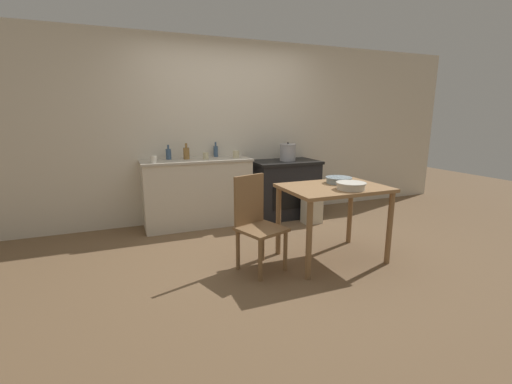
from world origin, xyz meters
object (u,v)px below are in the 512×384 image
stock_pot (288,152)px  bottle_mid_left (216,151)px  flour_sack (312,209)px  bottle_left (169,154)px  work_table (334,198)px  mixing_bowl_large (339,180)px  cup_center_right (206,156)px  mixing_bowl_small (351,185)px  cup_center_left (236,154)px  stove (284,188)px  cup_center (154,159)px  bottle_far_left (186,153)px  chair (256,221)px

stock_pot → bottle_mid_left: bearing=166.1°
flour_sack → bottle_left: 2.12m
work_table → flour_sack: (0.46, 1.16, -0.47)m
mixing_bowl_large → cup_center_right: bearing=125.4°
mixing_bowl_small → cup_center_left: (-0.56, 1.83, 0.14)m
mixing_bowl_small → stove: bearing=83.8°
cup_center_right → stove: bearing=0.3°
stove → cup_center: (-1.88, -0.12, 0.54)m
bottle_left → cup_center_right: bottle_left is taller
bottle_left → cup_center_right: size_ratio=2.10×
work_table → bottle_mid_left: size_ratio=4.96×
mixing_bowl_large → flour_sack: bearing=72.9°
mixing_bowl_small → stock_pot: bearing=82.6°
work_table → bottle_far_left: bottle_far_left is taller
stove → chair: 1.88m
work_table → cup_center: size_ratio=11.74×
work_table → cup_center_left: cup_center_left is taller
bottle_far_left → work_table: bearing=-56.0°
cup_center_right → stock_pot: bearing=-0.6°
mixing_bowl_small → bottle_far_left: bearing=122.5°
bottle_mid_left → cup_center_left: bearing=-45.8°
stove → mixing_bowl_large: (-0.12, -1.51, 0.40)m
mixing_bowl_small → cup_center_left: size_ratio=2.92×
mixing_bowl_large → bottle_mid_left: (-0.87, 1.75, 0.17)m
mixing_bowl_large → stove: bearing=85.5°
mixing_bowl_large → bottle_far_left: 2.09m
bottle_mid_left → cup_center_left: 0.33m
work_table → chair: chair is taller
stock_pot → mixing_bowl_large: size_ratio=0.98×
flour_sack → stock_pot: size_ratio=1.46×
mixing_bowl_small → cup_center_right: (-1.00, 1.82, 0.14)m
flour_sack → bottle_left: size_ratio=2.05×
mixing_bowl_large → bottle_far_left: (-1.31, 1.62, 0.18)m
mixing_bowl_large → bottle_mid_left: bottle_mid_left is taller
stove → mixing_bowl_small: size_ratio=3.36×
stock_pot → bottle_far_left: (-1.47, 0.12, 0.04)m
stock_pot → mixing_bowl_small: size_ratio=0.94×
mixing_bowl_small → bottle_left: bearing=126.1°
flour_sack → cup_center_right: (-1.39, 0.47, 0.77)m
mixing_bowl_large → work_table: bearing=-139.2°
work_table → cup_center_right: cup_center_right is taller
chair → mixing_bowl_large: size_ratio=3.35×
mixing_bowl_large → cup_center_left: size_ratio=2.80×
mixing_bowl_large → cup_center_left: cup_center_left is taller
cup_center → cup_center_right: size_ratio=0.95×
work_table → cup_center_left: bearing=107.0°
cup_center_left → bottle_left: bearing=169.2°
flour_sack → cup_center: size_ratio=4.52×
mixing_bowl_large → bottle_far_left: bearing=129.0°
work_table → cup_center_right: size_ratio=11.19×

